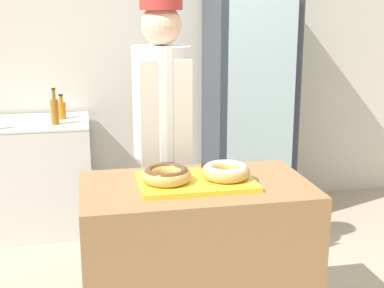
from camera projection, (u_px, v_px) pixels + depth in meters
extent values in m
cube|color=silver|center=(145.00, 55.00, 4.57)|extent=(8.00, 0.06, 2.70)
cube|color=#997047|center=(196.00, 265.00, 2.77)|extent=(1.14, 0.67, 0.89)
cube|color=yellow|center=(196.00, 181.00, 2.66)|extent=(0.57, 0.39, 0.02)
torus|color=tan|center=(166.00, 175.00, 2.61)|extent=(0.24, 0.24, 0.06)
torus|color=brown|center=(166.00, 172.00, 2.61)|extent=(0.22, 0.22, 0.04)
torus|color=tan|center=(226.00, 172.00, 2.67)|extent=(0.24, 0.24, 0.06)
torus|color=white|center=(226.00, 168.00, 2.66)|extent=(0.22, 0.22, 0.04)
cube|color=#382111|center=(171.00, 169.00, 2.77)|extent=(0.07, 0.07, 0.03)
cube|color=#382111|center=(209.00, 167.00, 2.81)|extent=(0.07, 0.07, 0.03)
cylinder|color=#4C4C51|center=(164.00, 221.00, 3.36)|extent=(0.25, 0.25, 0.87)
cylinder|color=white|center=(162.00, 101.00, 3.17)|extent=(0.35, 0.35, 0.65)
cube|color=silver|center=(167.00, 178.00, 3.13)|extent=(0.30, 0.02, 1.37)
sphere|color=beige|center=(161.00, 25.00, 3.07)|extent=(0.24, 0.24, 0.24)
cylinder|color=#B2332D|center=(161.00, 3.00, 3.04)|extent=(0.25, 0.25, 0.08)
cube|color=#333842|center=(248.00, 102.00, 4.44)|extent=(0.65, 0.65, 1.97)
cube|color=silver|center=(261.00, 104.00, 4.11)|extent=(0.53, 0.02, 1.57)
cube|color=silver|center=(34.00, 176.00, 4.23)|extent=(0.90, 0.68, 0.89)
cube|color=gray|center=(30.00, 124.00, 4.13)|extent=(0.90, 0.68, 0.01)
cylinder|color=#99661E|center=(55.00, 112.00, 4.01)|extent=(0.06, 0.06, 0.19)
cylinder|color=#99661E|center=(54.00, 95.00, 3.97)|extent=(0.03, 0.03, 0.07)
cylinder|color=black|center=(53.00, 89.00, 3.96)|extent=(0.03, 0.03, 0.01)
cylinder|color=orange|center=(61.00, 110.00, 4.22)|extent=(0.07, 0.07, 0.13)
cylinder|color=orange|center=(61.00, 99.00, 4.20)|extent=(0.03, 0.03, 0.05)
cylinder|color=black|center=(60.00, 95.00, 4.19)|extent=(0.03, 0.03, 0.01)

